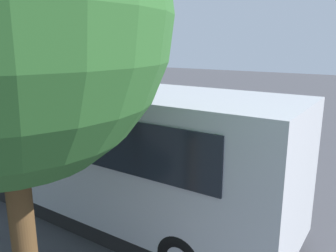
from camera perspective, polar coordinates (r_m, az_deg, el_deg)
The scene contains 13 objects.
ground_plane at distance 12.71m, azimuth 4.43°, elevation -5.86°, with size 80.00×80.00×0.00m, color #424247.
tour_bus at distance 9.35m, azimuth -15.42°, elevation -2.98°, with size 11.54×2.78×3.25m.
spectator_far_left at distance 10.59m, azimuth 4.05°, elevation -3.92°, with size 0.58×0.34×1.76m.
spectator_left at distance 10.97m, azimuth -1.42°, elevation -3.10°, with size 0.58×0.34×1.79m.
spectator_centre at distance 11.69m, azimuth -5.99°, elevation -2.62°, with size 0.57×0.32×1.66m.
spectator_right at distance 12.37m, azimuth -10.50°, elevation -1.43°, with size 0.57×0.38×1.78m.
spectator_far_right at distance 13.18m, azimuth -12.81°, elevation -0.68°, with size 0.58×0.35×1.76m.
parked_motorcycle_silver at distance 9.73m, azimuth 9.62°, elevation -9.29°, with size 2.05×0.58×0.99m.
stunt_motorcycle at distance 15.70m, azimuth 3.18°, elevation 1.66°, with size 2.06×0.64×1.58m.
traffic_cone at distance 15.72m, azimuth 10.80°, elevation -1.05°, with size 0.34×0.34×0.63m.
bay_line_a at distance 13.15m, azimuth 16.03°, elevation -5.67°, with size 0.18×3.51×0.01m.
bay_line_b at distance 14.16m, azimuth 4.90°, elevation -3.78°, with size 0.19×3.79×0.01m.
bay_line_c at distance 15.63m, azimuth -4.41°, elevation -2.07°, with size 0.19×3.87×0.01m.
Camera 1 is at (-5.61, 10.57, 4.26)m, focal length 36.59 mm.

